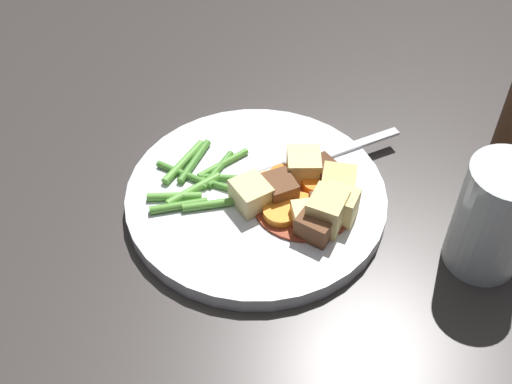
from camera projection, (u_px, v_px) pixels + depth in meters
name	position (u px, v px, depth m)	size (l,w,h in m)	color
ground_plane	(256.00, 203.00, 0.66)	(3.00, 3.00, 0.00)	#383330
dinner_plate	(256.00, 198.00, 0.65)	(0.26, 0.26, 0.02)	white
stew_sauce	(303.00, 203.00, 0.63)	(0.10, 0.10, 0.00)	#93381E
carrot_slice_0	(300.00, 207.00, 0.62)	(0.03, 0.03, 0.01)	orange
carrot_slice_1	(281.00, 213.00, 0.62)	(0.03, 0.03, 0.01)	orange
carrot_slice_2	(316.00, 184.00, 0.64)	(0.03, 0.03, 0.01)	orange
carrot_slice_3	(269.00, 183.00, 0.65)	(0.03, 0.03, 0.01)	orange
carrot_slice_4	(284.00, 178.00, 0.65)	(0.03, 0.03, 0.01)	orange
potato_chunk_0	(256.00, 195.00, 0.62)	(0.04, 0.03, 0.03)	#EAD68C
potato_chunk_1	(340.00, 205.00, 0.61)	(0.03, 0.03, 0.03)	#E5CC7A
potato_chunk_2	(305.00, 216.00, 0.61)	(0.02, 0.02, 0.02)	#EAD68C
potato_chunk_3	(327.00, 211.00, 0.60)	(0.03, 0.03, 0.04)	#E5CC7A
potato_chunk_4	(304.00, 166.00, 0.65)	(0.03, 0.03, 0.03)	#EAD68C
potato_chunk_5	(338.00, 185.00, 0.63)	(0.03, 0.03, 0.03)	#DBBC6B
meat_chunk_0	(280.00, 187.00, 0.63)	(0.03, 0.03, 0.02)	brown
meat_chunk_1	(316.00, 226.00, 0.60)	(0.03, 0.03, 0.02)	brown
meat_chunk_2	(323.00, 171.00, 0.65)	(0.02, 0.03, 0.02)	#4C2B19
meat_chunk_3	(325.00, 204.00, 0.62)	(0.03, 0.02, 0.02)	brown
green_bean_0	(219.00, 203.00, 0.63)	(0.01, 0.01, 0.07)	#599E38
green_bean_1	(217.00, 170.00, 0.66)	(0.01, 0.01, 0.06)	#4C8E33
green_bean_2	(223.00, 164.00, 0.67)	(0.01, 0.01, 0.06)	#599E38
green_bean_3	(179.00, 206.00, 0.63)	(0.01, 0.01, 0.06)	#599E38
green_bean_4	(236.00, 190.00, 0.64)	(0.01, 0.01, 0.07)	#4C8E33
green_bean_5	(242.00, 178.00, 0.65)	(0.01, 0.01, 0.08)	#4C8E33
green_bean_6	(174.00, 196.00, 0.63)	(0.01, 0.01, 0.05)	#66AD42
green_bean_7	(194.00, 161.00, 0.67)	(0.01, 0.01, 0.06)	#4C8E33
green_bean_8	(184.00, 162.00, 0.67)	(0.01, 0.01, 0.07)	#66AD42
green_bean_9	(183.00, 177.00, 0.65)	(0.01, 0.01, 0.07)	#4C8E33
green_bean_10	(194.00, 189.00, 0.64)	(0.01, 0.01, 0.06)	#66AD42
fork	(321.00, 157.00, 0.68)	(0.14, 0.13, 0.00)	silver
water_glass	(494.00, 218.00, 0.57)	(0.07, 0.07, 0.11)	silver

